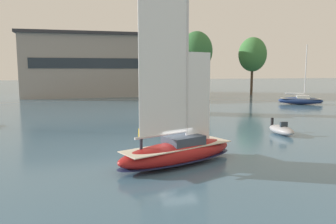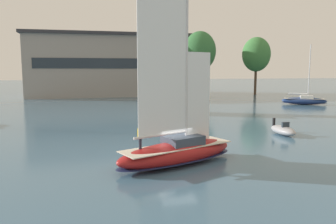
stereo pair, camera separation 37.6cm
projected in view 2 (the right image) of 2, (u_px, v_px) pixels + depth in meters
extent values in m
plane|color=#42667F|center=(178.00, 164.00, 23.38)|extent=(400.00, 400.00, 0.00)
cube|color=gray|center=(116.00, 67.00, 86.43)|extent=(42.91, 17.88, 14.82)
cube|color=#1E2833|center=(119.00, 63.00, 77.62)|extent=(38.62, 0.10, 2.37)
cube|color=#2D2D33|center=(115.00, 37.00, 85.43)|extent=(44.11, 19.08, 0.70)
cylinder|color=#4C3828|center=(255.00, 79.00, 87.11)|extent=(0.65, 0.65, 8.19)
ellipsoid|color=#3D7A3D|center=(256.00, 54.00, 86.26)|extent=(7.37, 7.37, 9.01)
cylinder|color=brown|center=(200.00, 80.00, 79.27)|extent=(0.68, 0.68, 8.52)
ellipsoid|color=#336B38|center=(200.00, 51.00, 78.39)|extent=(7.67, 7.67, 9.37)
ellipsoid|color=maroon|center=(178.00, 153.00, 23.27)|extent=(9.92, 6.16, 1.64)
ellipsoid|color=#19234C|center=(178.00, 159.00, 23.33)|extent=(10.02, 6.22, 0.20)
cube|color=beige|center=(178.00, 146.00, 23.21)|extent=(8.69, 5.32, 0.06)
cube|color=#333D4C|center=(183.00, 140.00, 23.44)|extent=(3.21, 2.77, 0.67)
cylinder|color=silver|center=(187.00, 60.00, 22.87)|extent=(0.19, 0.19, 12.03)
cylinder|color=silver|center=(161.00, 135.00, 22.27)|extent=(4.06, 1.80, 0.16)
cube|color=white|center=(163.00, 62.00, 21.74)|extent=(3.69, 1.55, 9.86)
cube|color=white|center=(199.00, 98.00, 23.89)|extent=(1.97, 0.83, 6.61)
cylinder|color=#232838|center=(140.00, 144.00, 21.74)|extent=(0.26, 0.26, 0.85)
cylinder|color=gold|center=(140.00, 133.00, 21.65)|extent=(0.44, 0.44, 0.65)
sphere|color=tan|center=(140.00, 127.00, 21.59)|extent=(0.24, 0.24, 0.24)
ellipsoid|color=silver|center=(178.00, 109.00, 50.35)|extent=(3.93, 7.29, 1.19)
ellipsoid|color=#19234C|center=(178.00, 112.00, 50.40)|extent=(3.97, 7.37, 0.14)
cube|color=silver|center=(178.00, 107.00, 50.31)|extent=(3.39, 6.39, 0.06)
cube|color=#333D4C|center=(178.00, 106.00, 49.92)|extent=(1.89, 2.28, 0.49)
cylinder|color=silver|center=(178.00, 78.00, 49.18)|extent=(0.14, 0.14, 8.78)
cylinder|color=silver|center=(178.00, 102.00, 51.22)|extent=(1.04, 3.06, 0.12)
cube|color=white|center=(178.00, 79.00, 50.63)|extent=(0.88, 2.79, 7.20)
cube|color=white|center=(178.00, 92.00, 48.57)|extent=(0.47, 1.48, 4.83)
ellipsoid|color=navy|center=(304.00, 101.00, 62.98)|extent=(8.30, 5.99, 1.40)
ellipsoid|color=#19234C|center=(304.00, 103.00, 63.03)|extent=(8.39, 6.05, 0.17)
cube|color=#BCB7A8|center=(304.00, 99.00, 62.93)|extent=(7.26, 5.19, 0.06)
cube|color=silver|center=(307.00, 97.00, 62.78)|extent=(2.79, 2.52, 0.58)
cylinder|color=silver|center=(309.00, 72.00, 62.09)|extent=(0.16, 0.16, 10.27)
cylinder|color=silver|center=(298.00, 94.00, 63.14)|extent=(3.30, 1.91, 0.14)
cylinder|color=white|center=(298.00, 94.00, 63.13)|extent=(3.02, 1.81, 0.22)
ellipsoid|color=#99999E|center=(283.00, 130.00, 33.78)|extent=(1.60, 3.89, 0.93)
cube|color=black|center=(274.00, 123.00, 35.50)|extent=(0.24, 0.20, 1.02)
cube|color=#28333D|center=(285.00, 125.00, 33.32)|extent=(0.78, 0.25, 0.56)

